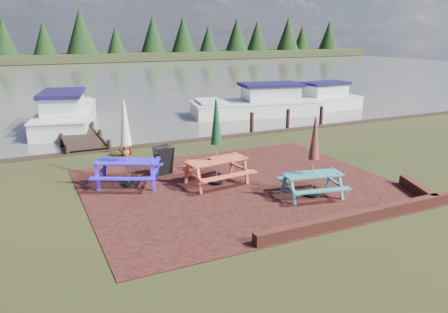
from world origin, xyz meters
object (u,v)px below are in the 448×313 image
picnic_table_teal (313,170)px  person (125,135)px  chalkboard (164,161)px  jetty (74,128)px  boat_near (259,105)px  picnic_table_red (216,156)px  boat_jetty (66,115)px  boat_far (318,101)px  picnic_table_blue (127,157)px

picnic_table_teal → person: (-3.75, 6.49, 0.01)m
picnic_table_teal → chalkboard: bearing=141.9°
jetty → boat_near: 10.41m
picnic_table_red → person: size_ratio=1.61×
picnic_table_teal → jetty: bearing=123.5°
boat_jetty → boat_far: (14.70, -1.28, -0.07)m
jetty → person: 5.62m
jetty → boat_far: (14.56, 0.57, 0.25)m
picnic_table_blue → boat_far: bearing=59.9°
picnic_table_teal → picnic_table_blue: (-4.45, 3.13, 0.12)m
picnic_table_teal → chalkboard: picnic_table_teal is taller
person → boat_jetty: bearing=-101.0°
boat_near → person: bearing=133.9°
picnic_table_teal → jetty: size_ratio=0.25×
picnic_table_teal → boat_jetty: (-5.07, 13.79, -0.37)m
boat_jetty → jetty: bearing=-72.6°
jetty → boat_jetty: size_ratio=1.19×
picnic_table_red → chalkboard: 1.97m
picnic_table_teal → person: bearing=131.1°
picnic_table_teal → picnic_table_blue: bearing=156.0°
jetty → boat_far: size_ratio=1.49×
picnic_table_blue → chalkboard: picnic_table_blue is taller
jetty → picnic_table_blue: bearing=-86.9°
picnic_table_red → boat_far: picnic_table_red is taller
jetty → chalkboard: bearing=-77.9°
picnic_table_red → picnic_table_blue: 2.66m
picnic_table_teal → boat_far: size_ratio=0.37×
picnic_table_red → boat_far: (11.61, 10.38, -0.55)m
boat_near → boat_far: size_ratio=1.28×
chalkboard → boat_near: size_ratio=0.12×
boat_jetty → person: size_ratio=4.73×
chalkboard → jetty: (-1.77, 8.29, -0.38)m
boat_far → person: (-13.38, -6.02, 0.44)m
picnic_table_blue → boat_near: (9.91, 9.41, -0.51)m
picnic_table_teal → boat_jetty: size_ratio=0.30×
jetty → person: bearing=-77.8°
picnic_table_blue → jetty: 8.86m
chalkboard → boat_jetty: boat_jetty is taller
boat_far → jetty: bearing=89.5°
picnic_table_teal → picnic_table_red: (-1.98, 2.13, 0.11)m
picnic_table_blue → chalkboard: bearing=48.1°
boat_jetty → boat_far: bearing=7.9°
chalkboard → boat_near: 12.38m
picnic_table_teal → boat_far: picnic_table_teal is taller
picnic_table_blue → boat_jetty: 10.68m
picnic_table_red → chalkboard: picnic_table_red is taller
jetty → boat_near: size_ratio=1.16×
chalkboard → boat_far: 15.55m
boat_far → boat_near: bearing=86.8°
picnic_table_red → chalkboard: size_ratio=2.73×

